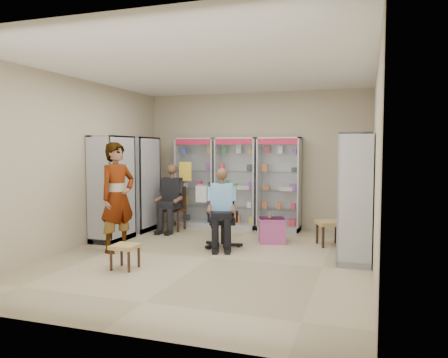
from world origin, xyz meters
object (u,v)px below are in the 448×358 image
(office_chair, at_px, (223,218))
(cabinet_left_near, at_px, (112,188))
(seated_shopkeeper, at_px, (222,211))
(pink_trunk, at_px, (272,230))
(cabinet_back_left, at_px, (197,182))
(woven_stool_b, at_px, (125,257))
(cabinet_back_mid, at_px, (237,183))
(cabinet_right_far, at_px, (357,191))
(cabinet_left_far, at_px, (141,184))
(cabinet_right_near, at_px, (356,198))
(standing_man, at_px, (118,197))
(woven_stool_a, at_px, (330,233))
(wooden_chair, at_px, (174,209))
(cabinet_back_right, at_px, (279,184))

(office_chair, bearing_deg, cabinet_left_near, 165.16)
(seated_shopkeeper, height_order, pink_trunk, seated_shopkeeper)
(cabinet_back_left, bearing_deg, office_chair, -56.83)
(woven_stool_b, bearing_deg, cabinet_back_mid, 80.89)
(cabinet_back_mid, distance_m, cabinet_right_far, 2.82)
(cabinet_left_far, relative_size, pink_trunk, 4.20)
(cabinet_back_mid, xyz_separation_m, pink_trunk, (1.06, -1.26, -0.77))
(cabinet_back_mid, relative_size, cabinet_right_near, 1.00)
(cabinet_back_mid, relative_size, standing_man, 1.07)
(cabinet_back_mid, height_order, standing_man, cabinet_back_mid)
(cabinet_back_mid, distance_m, woven_stool_a, 2.55)
(standing_man, bearing_deg, wooden_chair, 17.82)
(cabinet_left_far, relative_size, woven_stool_a, 4.48)
(cabinet_back_right, distance_m, cabinet_right_near, 2.76)
(pink_trunk, distance_m, woven_stool_b, 2.97)
(cabinet_back_left, relative_size, cabinet_right_far, 1.00)
(pink_trunk, height_order, standing_man, standing_man)
(wooden_chair, bearing_deg, office_chair, -38.47)
(cabinet_back_left, distance_m, cabinet_left_far, 1.32)
(office_chair, relative_size, standing_man, 0.56)
(office_chair, bearing_deg, woven_stool_a, 4.94)
(cabinet_back_left, relative_size, cabinet_right_near, 1.00)
(seated_shopkeeper, xyz_separation_m, woven_stool_a, (1.80, 0.79, -0.44))
(cabinet_right_near, bearing_deg, cabinet_left_far, 73.75)
(standing_man, bearing_deg, cabinet_left_far, 37.98)
(seated_shopkeeper, bearing_deg, woven_stool_b, -135.03)
(office_chair, bearing_deg, cabinet_right_far, 2.10)
(cabinet_back_right, relative_size, cabinet_right_far, 1.00)
(cabinet_left_near, relative_size, seated_shopkeeper, 1.51)
(cabinet_back_mid, xyz_separation_m, woven_stool_a, (2.12, -1.19, -0.78))
(cabinet_back_mid, distance_m, seated_shopkeeper, 2.03)
(standing_man, bearing_deg, woven_stool_b, -123.15)
(office_chair, distance_m, pink_trunk, 1.05)
(cabinet_right_far, height_order, wooden_chair, cabinet_right_far)
(cabinet_left_far, bearing_deg, office_chair, 65.44)
(cabinet_left_near, bearing_deg, standing_man, 38.06)
(cabinet_back_left, height_order, pink_trunk, cabinet_back_left)
(cabinet_right_far, height_order, woven_stool_b, cabinet_right_far)
(woven_stool_b, bearing_deg, office_chair, 63.02)
(cabinet_right_near, xyz_separation_m, office_chair, (-2.27, 0.30, -0.48))
(cabinet_back_left, distance_m, cabinet_right_far, 3.71)
(wooden_chair, distance_m, office_chair, 1.93)
(cabinet_back_left, xyz_separation_m, cabinet_right_near, (3.53, -2.23, 0.00))
(cabinet_right_far, xyz_separation_m, wooden_chair, (-3.78, 0.40, -0.53))
(standing_man, bearing_deg, cabinet_back_right, -18.50)
(wooden_chair, bearing_deg, seated_shopkeeper, -39.61)
(cabinet_right_far, bearing_deg, cabinet_back_mid, 66.35)
(cabinet_back_left, distance_m, office_chair, 2.36)
(cabinet_back_right, distance_m, standing_man, 3.57)
(cabinet_back_right, bearing_deg, standing_man, -128.80)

